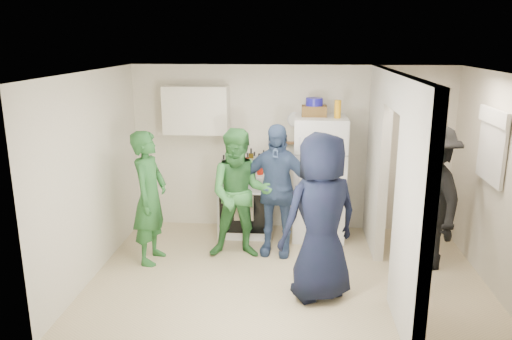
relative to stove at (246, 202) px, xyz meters
The scene contains 38 objects.
floor 1.59m from the stove, 64.63° to the right, with size 4.80×4.80×0.00m, color #CDBA90.
wall_back 1.05m from the stove, 26.93° to the left, with size 4.80×4.80×0.00m, color silver.
wall_front 3.23m from the stove, 78.05° to the right, with size 4.80×4.80×0.00m, color silver.
wall_left 2.35m from the stove, 141.95° to the right, with size 3.40×3.40×0.00m, color silver.
wall_right 3.43m from the stove, 24.19° to the right, with size 3.40×3.40×0.00m, color silver.
ceiling 2.52m from the stove, 64.63° to the right, with size 4.80×4.80×0.00m, color white.
partition_pier_back 2.02m from the stove, ahead, with size 0.12×1.20×2.50m, color silver.
partition_pier_front 3.18m from the stove, 53.17° to the right, with size 0.12×1.20×2.50m, color silver.
partition_header 2.93m from the stove, 36.53° to the right, with size 0.12×1.00×0.40m, color silver.
stove is the anchor object (origin of this frame).
upper_cabinet 1.56m from the stove, 168.70° to the left, with size 0.95×0.34×0.70m, color silver.
fridge 1.15m from the stove, ahead, with size 0.74×0.72×1.80m, color white.
wicker_basket 1.69m from the stove, ahead, with size 0.35×0.25×0.15m, color brown.
blue_bowl 1.80m from the stove, ahead, with size 0.24×0.24×0.11m, color #181593.
yellow_cup_stack_top 1.93m from the stove, ahead, with size 0.09×0.09×0.25m, color #EFA514.
wall_clock 1.43m from the stove, 23.90° to the left, with size 0.22×0.22×0.03m, color white.
spice_shelf 1.11m from the stove, 23.32° to the left, with size 0.35×0.08×0.03m, color olive.
nook_window 3.45m from the stove, 21.12° to the right, with size 0.03×0.70×0.80m, color black.
nook_window_frame 3.44m from the stove, 21.21° to the right, with size 0.04×0.76×0.86m, color white.
nook_valance 3.55m from the stove, 21.37° to the right, with size 0.04×0.82×0.18m, color white.
yellow_cup_stack_stove 0.66m from the stove, 118.61° to the right, with size 0.09×0.09×0.25m, color #FEA915.
red_cup 0.63m from the stove, 42.27° to the right, with size 0.09×0.09×0.12m, color #A9190B.
person_green_left 1.61m from the stove, 137.15° to the right, with size 0.64×0.42×1.75m, color #29672C.
person_green_center 0.92m from the stove, 89.84° to the right, with size 0.85×0.66×1.75m, color #3D8B3D.
person_denim 0.92m from the stove, 55.74° to the right, with size 1.06×0.44×1.80m, color #364676.
person_navy 2.16m from the stove, 61.28° to the right, with size 0.93×0.61×1.91m, color black.
person_nook 2.63m from the stove, 21.69° to the right, with size 1.22×0.70×1.88m, color black.
bottle_a 0.71m from the stove, 158.98° to the left, with size 0.06×0.06×0.28m, color #6D6515.
bottle_b 0.68m from the stove, 155.79° to the right, with size 0.08×0.08×0.32m, color #1B531E.
bottle_c 0.64m from the stove, 112.17° to the left, with size 0.07×0.07×0.26m, color #ABAEB9.
bottle_d 0.63m from the stove, 56.72° to the right, with size 0.07×0.07×0.28m, color #652A11.
bottle_e 0.65m from the stove, 59.34° to the left, with size 0.06×0.06×0.24m, color silver.
bottle_f 0.65m from the stove, ahead, with size 0.08×0.08×0.26m, color #163E22.
bottle_g 0.69m from the stove, 30.43° to the left, with size 0.06×0.06×0.28m, color #A0A536.
bottle_h 0.70m from the stove, 161.33° to the right, with size 0.07×0.07×0.26m, color #ADB3BA.
bottle_i 0.66m from the stove, 58.26° to the left, with size 0.07×0.07×0.31m, color #54410E.
bottle_j 0.70m from the stove, 19.58° to the right, with size 0.07×0.07×0.27m, color #1D5633.
bottle_k 0.67m from the stove, 167.84° to the left, with size 0.08×0.08×0.29m, color maroon.
Camera 1 is at (0.07, -5.71, 2.87)m, focal length 35.00 mm.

